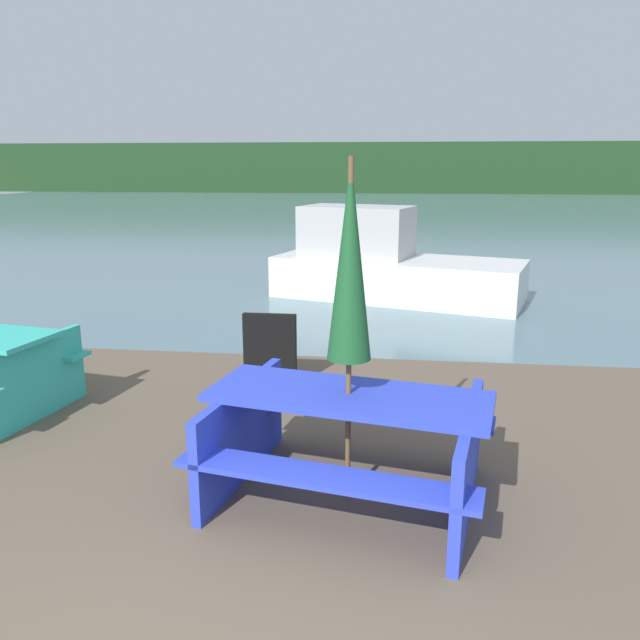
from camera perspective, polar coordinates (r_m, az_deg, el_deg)
The scene contains 6 objects.
water at distance 32.16m, azimuth 5.47°, elevation 9.96°, with size 60.00×50.00×0.00m.
far_treeline at distance 52.08m, azimuth 6.14°, elevation 13.66°, with size 80.00×1.60×4.00m.
picnic_table_blue at distance 4.29m, azimuth 2.57°, elevation -10.38°, with size 2.11×1.72×0.75m.
umbrella_darkgreen at distance 3.95m, azimuth 2.76°, elevation 5.21°, with size 0.29×0.29×2.28m.
boat at distance 10.74m, azimuth 6.06°, elevation 4.98°, with size 4.40×2.69×1.55m.
signboard at distance 6.47m, azimuth -4.60°, elevation -2.68°, with size 0.55×0.08×0.75m.
Camera 1 is at (0.82, -1.48, 2.23)m, focal length 35.00 mm.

